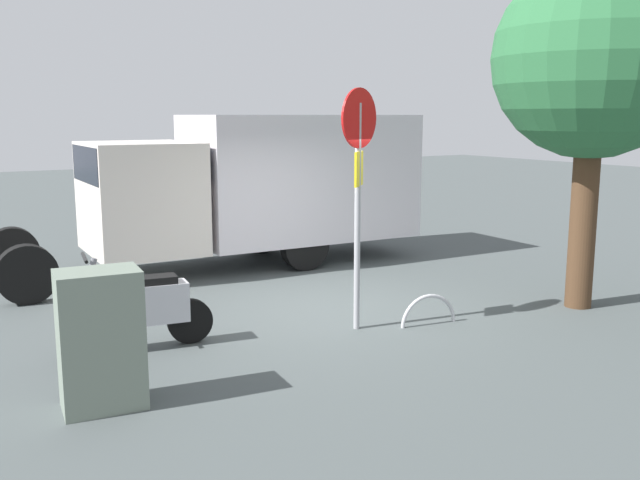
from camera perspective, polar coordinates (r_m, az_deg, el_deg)
ground_plane at (r=10.38m, az=0.60°, el=-5.55°), size 60.00×60.00×0.00m
box_truck_near at (r=13.25m, az=-5.41°, el=4.74°), size 7.76×2.35×2.81m
motorcycle at (r=8.74m, az=-14.37°, el=-5.33°), size 1.81×0.60×1.20m
stop_sign at (r=9.02m, az=3.14°, el=5.63°), size 0.71×0.33×3.15m
street_tree at (r=10.81m, az=21.38°, el=13.43°), size 2.82×2.82×5.00m
utility_cabinet at (r=7.09m, az=-17.41°, el=-7.75°), size 0.82×0.60×1.36m
bike_rack_hoop at (r=9.69m, az=8.81°, el=-6.80°), size 0.85×0.17×0.85m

